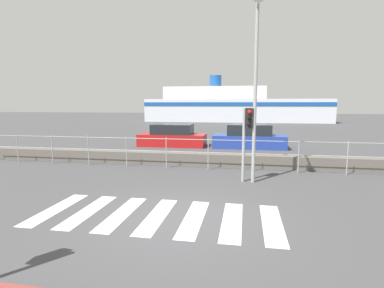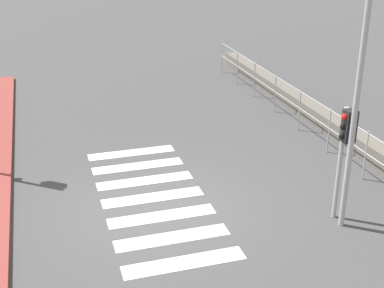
{
  "view_description": "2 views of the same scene",
  "coord_description": "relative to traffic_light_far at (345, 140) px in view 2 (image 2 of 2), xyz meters",
  "views": [
    {
      "loc": [
        1.46,
        -6.68,
        2.69
      ],
      "look_at": [
        -0.09,
        2.0,
        1.5
      ],
      "focal_mm": 28.0,
      "sensor_mm": 36.0,
      "label": 1
    },
    {
      "loc": [
        10.3,
        -2.29,
        6.07
      ],
      "look_at": [
        -0.7,
        1.0,
        1.2
      ],
      "focal_mm": 50.0,
      "sensor_mm": 36.0,
      "label": 2
    }
  ],
  "objects": [
    {
      "name": "crosswalk",
      "position": [
        -2.11,
        -3.61,
        -1.87
      ],
      "size": [
        5.85,
        2.4,
        0.01
      ],
      "color": "silver",
      "rests_on": "ground_plane"
    },
    {
      "name": "ground_plane",
      "position": [
        -1.53,
        -3.61,
        -1.87
      ],
      "size": [
        160.0,
        160.0,
        0.0
      ],
      "primitive_type": "plane",
      "color": "#424244"
    },
    {
      "name": "harbor_fence",
      "position": [
        -1.53,
        1.66,
        -1.03
      ],
      "size": [
        21.18,
        0.04,
        1.3
      ],
      "color": "#9EA0A3",
      "rests_on": "ground_plane"
    },
    {
      "name": "streetlamp",
      "position": [
        0.23,
        -0.25,
        1.81
      ],
      "size": [
        0.32,
        1.23,
        5.9
      ],
      "color": "#9EA0A3",
      "rests_on": "ground_plane"
    },
    {
      "name": "traffic_light_far",
      "position": [
        0.0,
        0.0,
        0.0
      ],
      "size": [
        0.34,
        0.32,
        2.55
      ],
      "color": "#9EA0A3",
      "rests_on": "ground_plane"
    }
  ]
}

